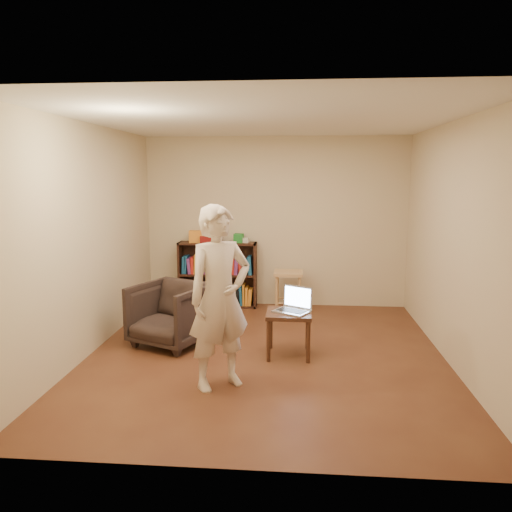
# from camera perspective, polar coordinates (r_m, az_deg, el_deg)

# --- Properties ---
(floor) EXTENTS (4.50, 4.50, 0.00)m
(floor) POSITION_cam_1_polar(r_m,az_deg,el_deg) (5.79, 1.11, -11.21)
(floor) COLOR #4C2518
(floor) RESTS_ON ground
(ceiling) EXTENTS (4.50, 4.50, 0.00)m
(ceiling) POSITION_cam_1_polar(r_m,az_deg,el_deg) (5.45, 1.20, 15.30)
(ceiling) COLOR white
(ceiling) RESTS_ON wall_back
(wall_back) EXTENTS (4.00, 0.00, 4.00)m
(wall_back) POSITION_cam_1_polar(r_m,az_deg,el_deg) (7.70, 2.25, 3.88)
(wall_back) COLOR beige
(wall_back) RESTS_ON floor
(wall_left) EXTENTS (0.00, 4.50, 4.50)m
(wall_left) POSITION_cam_1_polar(r_m,az_deg,el_deg) (5.95, -18.46, 1.77)
(wall_left) COLOR beige
(wall_left) RESTS_ON floor
(wall_right) EXTENTS (0.00, 4.50, 4.50)m
(wall_right) POSITION_cam_1_polar(r_m,az_deg,el_deg) (5.70, 21.64, 1.29)
(wall_right) COLOR beige
(wall_right) RESTS_ON floor
(bookshelf) EXTENTS (1.20, 0.30, 1.00)m
(bookshelf) POSITION_cam_1_polar(r_m,az_deg,el_deg) (7.77, -4.37, -2.52)
(bookshelf) COLOR black
(bookshelf) RESTS_ON floor
(box_yellow) EXTENTS (0.24, 0.18, 0.18)m
(box_yellow) POSITION_cam_1_polar(r_m,az_deg,el_deg) (7.69, -6.83, 2.22)
(box_yellow) COLOR orange
(box_yellow) RESTS_ON bookshelf
(red_cloth) EXTENTS (0.34, 0.27, 0.11)m
(red_cloth) POSITION_cam_1_polar(r_m,az_deg,el_deg) (7.66, -5.17, 1.96)
(red_cloth) COLOR maroon
(red_cloth) RESTS_ON bookshelf
(box_green) EXTENTS (0.15, 0.15, 0.13)m
(box_green) POSITION_cam_1_polar(r_m,az_deg,el_deg) (7.62, -1.99, 2.05)
(box_green) COLOR #217D2B
(box_green) RESTS_ON bookshelf
(box_white) EXTENTS (0.10, 0.10, 0.07)m
(box_white) POSITION_cam_1_polar(r_m,az_deg,el_deg) (7.61, -1.16, 1.81)
(box_white) COLOR beige
(box_white) RESTS_ON bookshelf
(stool) EXTENTS (0.42, 0.42, 0.61)m
(stool) POSITION_cam_1_polar(r_m,az_deg,el_deg) (7.41, 3.72, -2.68)
(stool) COLOR tan
(stool) RESTS_ON floor
(armchair) EXTENTS (1.06, 1.08, 0.75)m
(armchair) POSITION_cam_1_polar(r_m,az_deg,el_deg) (6.10, -9.70, -6.56)
(armchair) COLOR #2F221F
(armchair) RESTS_ON floor
(side_table) EXTENTS (0.50, 0.50, 0.51)m
(side_table) POSITION_cam_1_polar(r_m,az_deg,el_deg) (5.66, 3.78, -7.20)
(side_table) COLOR black
(side_table) RESTS_ON floor
(laptop) EXTENTS (0.46, 0.43, 0.28)m
(laptop) POSITION_cam_1_polar(r_m,az_deg,el_deg) (5.63, 4.34, -5.71)
(laptop) COLOR #AAAAAE
(laptop) RESTS_ON side_table
(person) EXTENTS (0.77, 0.72, 1.76)m
(person) POSITION_cam_1_polar(r_m,az_deg,el_deg) (4.74, -4.17, -4.77)
(person) COLOR beige
(person) RESTS_ON floor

